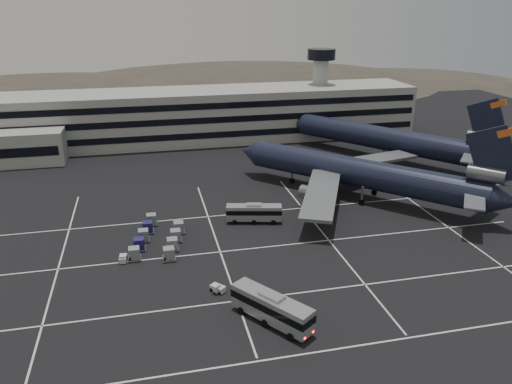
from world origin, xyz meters
TOP-DOWN VIEW (x-y plane):
  - ground at (0.00, 0.00)m, footprint 260.00×260.00m
  - lane_markings at (0.95, 0.72)m, footprint 90.00×55.62m
  - terminal at (-2.95, 71.14)m, footprint 125.00×26.00m
  - hills at (17.99, 170.00)m, footprint 352.00×180.00m
  - trijet_main at (24.87, 20.27)m, footprint 43.46×45.77m
  - trijet_far at (41.73, 42.78)m, footprint 39.52×49.51m
  - bus_near at (-2.80, -15.46)m, footprint 8.66×10.67m
  - bus_far at (1.66, 13.89)m, footprint 10.01×4.47m
  - tug_a at (-20.71, 4.16)m, footprint 1.30×2.02m
  - tug_b at (-8.06, -7.27)m, footprint 2.19×2.28m
  - uld_cluster at (-15.45, 9.44)m, footprint 9.79×16.19m

SIDE VIEW (x-z plane):
  - hills at x=17.99m, z-range -34.07..9.93m
  - ground at x=0.00m, z-range 0.00..0.00m
  - lane_markings at x=0.95m, z-range 0.00..0.01m
  - tug_a at x=-20.71m, z-range -0.07..1.17m
  - tug_b at x=-8.06m, z-range -0.07..1.20m
  - uld_cluster at x=-15.45m, z-range -0.02..1.92m
  - bus_far at x=1.66m, z-range 0.16..3.60m
  - bus_near at x=-2.80m, z-range 0.19..4.16m
  - trijet_main at x=24.87m, z-range -3.79..14.29m
  - trijet_far at x=41.73m, z-range -3.61..14.47m
  - terminal at x=-2.95m, z-range -5.07..18.93m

